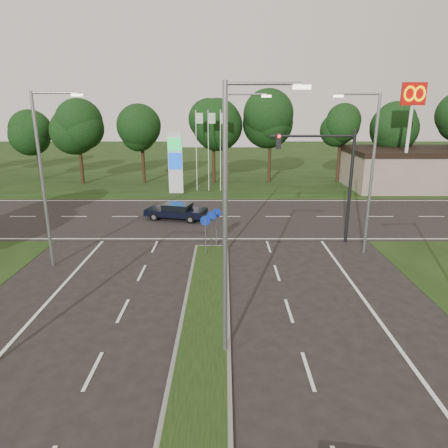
{
  "coord_description": "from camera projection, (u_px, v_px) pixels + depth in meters",
  "views": [
    {
      "loc": [
        0.77,
        -6.09,
        8.26
      ],
      "look_at": [
        0.76,
        14.51,
        2.2
      ],
      "focal_mm": 32.0,
      "sensor_mm": 36.0,
      "label": 1
    }
  ],
  "objects": [
    {
      "name": "verge_far",
      "position": [
        219.0,
        163.0,
        60.94
      ],
      "size": [
        160.0,
        50.0,
        0.02
      ],
      "primitive_type": "cube",
      "color": "black",
      "rests_on": "ground"
    },
    {
      "name": "cross_road",
      "position": [
        214.0,
        217.0,
        31.2
      ],
      "size": [
        160.0,
        12.0,
        0.02
      ],
      "primitive_type": "cube",
      "color": "black",
      "rests_on": "ground"
    },
    {
      "name": "median_kerb",
      "position": [
        199.0,
        391.0,
        11.99
      ],
      "size": [
        2.0,
        26.0,
        0.12
      ],
      "primitive_type": "cube",
      "color": "slate",
      "rests_on": "ground"
    },
    {
      "name": "commercial_building",
      "position": [
        425.0,
        169.0,
        42.14
      ],
      "size": [
        16.0,
        9.0,
        4.0
      ],
      "primitive_type": "cube",
      "color": "gray",
      "rests_on": "ground"
    },
    {
      "name": "streetlight_median_near",
      "position": [
        232.0,
        212.0,
        12.5
      ],
      "size": [
        2.53,
        0.22,
        9.0
      ],
      "color": "gray",
      "rests_on": "ground"
    },
    {
      "name": "streetlight_median_far",
      "position": [
        228.0,
        167.0,
        22.09
      ],
      "size": [
        2.53,
        0.22,
        9.0
      ],
      "color": "gray",
      "rests_on": "ground"
    },
    {
      "name": "streetlight_left_far",
      "position": [
        45.0,
        172.0,
        20.18
      ],
      "size": [
        2.53,
        0.22,
        9.0
      ],
      "color": "gray",
      "rests_on": "ground"
    },
    {
      "name": "streetlight_right_far",
      "position": [
        369.0,
        167.0,
        22.09
      ],
      "size": [
        2.53,
        0.22,
        9.0
      ],
      "rotation": [
        0.0,
        0.0,
        3.14
      ],
      "color": "gray",
      "rests_on": "ground"
    },
    {
      "name": "traffic_signal",
      "position": [
        330.0,
        169.0,
        24.12
      ],
      "size": [
        5.1,
        0.42,
        7.0
      ],
      "color": "black",
      "rests_on": "ground"
    },
    {
      "name": "median_signs",
      "position": [
        211.0,
        223.0,
        23.42
      ],
      "size": [
        1.16,
        1.76,
        2.38
      ],
      "color": "gray",
      "rests_on": "ground"
    },
    {
      "name": "gas_pylon",
      "position": [
        178.0,
        161.0,
        38.98
      ],
      "size": [
        5.8,
        1.26,
        8.0
      ],
      "color": "silver",
      "rests_on": "ground"
    },
    {
      "name": "mcdonalds_sign",
      "position": [
        412.0,
        110.0,
        36.59
      ],
      "size": [
        2.2,
        0.47,
        10.4
      ],
      "color": "silver",
      "rests_on": "ground"
    },
    {
      "name": "treeline_far",
      "position": [
        218.0,
        120.0,
        44.56
      ],
      "size": [
        6.0,
        6.0,
        9.9
      ],
      "color": "black",
      "rests_on": "ground"
    },
    {
      "name": "navy_sedan",
      "position": [
        176.0,
        211.0,
        30.29
      ],
      "size": [
        4.81,
        2.89,
        1.24
      ],
      "rotation": [
        0.0,
        0.0,
        1.32
      ],
      "color": "black",
      "rests_on": "ground"
    }
  ]
}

